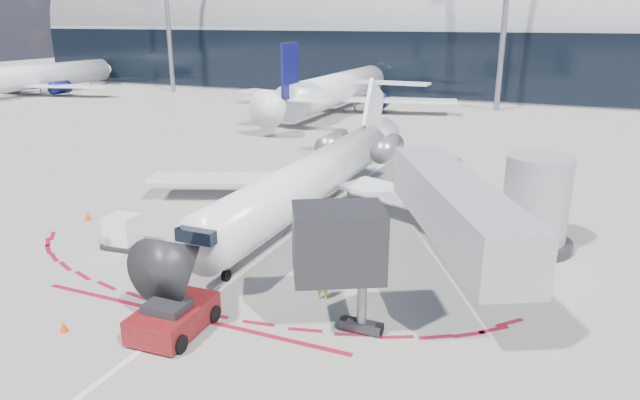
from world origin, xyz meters
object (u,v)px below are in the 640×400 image
at_px(pushback_tug, 173,317).
at_px(ramp_worker, 322,281).
at_px(regional_jet, 318,174).
at_px(uld_container, 123,232).

distance_m(pushback_tug, ramp_worker, 6.15).
xyz_separation_m(regional_jet, uld_container, (-6.95, -8.96, -1.53)).
bearing_deg(uld_container, regional_jet, 47.26).
distance_m(regional_jet, uld_container, 11.45).
xyz_separation_m(pushback_tug, uld_container, (-7.46, 5.83, 0.23)).
xyz_separation_m(regional_jet, pushback_tug, (0.51, -14.79, -1.76)).
relative_size(pushback_tug, uld_container, 2.77).
height_order(pushback_tug, uld_container, uld_container).
relative_size(regional_jet, pushback_tug, 5.30).
height_order(regional_jet, pushback_tug, regional_jet).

